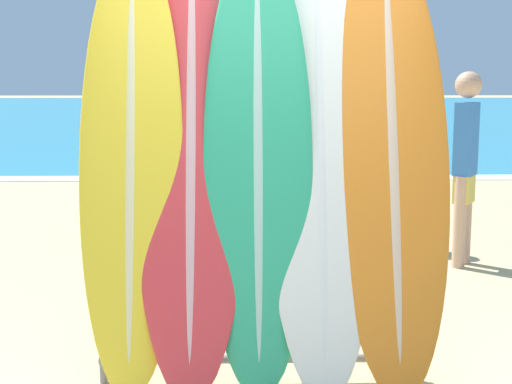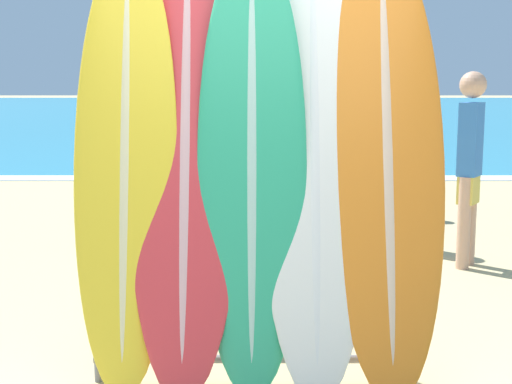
{
  "view_description": "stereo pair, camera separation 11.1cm",
  "coord_description": "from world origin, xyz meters",
  "px_view_note": "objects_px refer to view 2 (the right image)",
  "views": [
    {
      "loc": [
        -0.11,
        -2.86,
        1.52
      ],
      "look_at": [
        -0.01,
        1.41,
        0.86
      ],
      "focal_mm": 50.0,
      "sensor_mm": 36.0,
      "label": 1
    },
    {
      "loc": [
        -0.0,
        -2.86,
        1.52
      ],
      "look_at": [
        -0.01,
        1.41,
        0.86
      ],
      "focal_mm": 50.0,
      "sensor_mm": 36.0,
      "label": 2
    }
  ],
  "objects_px": {
    "surfboard_slot_1": "(188,148)",
    "surfboard_slot_4": "(389,157)",
    "person_far_right": "(210,146)",
    "surfboard_slot_2": "(254,163)",
    "person_mid_beach": "(352,138)",
    "surfboard_rack": "(256,296)",
    "person_near_water": "(472,162)",
    "surfboard_slot_0": "(128,163)",
    "person_far_left": "(368,142)",
    "surfboard_slot_3": "(317,160)"
  },
  "relations": [
    {
      "from": "person_mid_beach",
      "to": "person_far_left",
      "type": "relative_size",
      "value": 1.2
    },
    {
      "from": "surfboard_slot_0",
      "to": "person_near_water",
      "type": "relative_size",
      "value": 1.4
    },
    {
      "from": "surfboard_slot_1",
      "to": "person_near_water",
      "type": "xyz_separation_m",
      "value": [
        2.1,
        2.23,
        -0.32
      ]
    },
    {
      "from": "person_far_left",
      "to": "person_near_water",
      "type": "bearing_deg",
      "value": -89.1
    },
    {
      "from": "person_far_right",
      "to": "surfboard_slot_1",
      "type": "bearing_deg",
      "value": 143.22
    },
    {
      "from": "surfboard_slot_3",
      "to": "surfboard_slot_4",
      "type": "distance_m",
      "value": 0.36
    },
    {
      "from": "surfboard_slot_3",
      "to": "person_mid_beach",
      "type": "bearing_deg",
      "value": 79.41
    },
    {
      "from": "surfboard_rack",
      "to": "person_far_right",
      "type": "relative_size",
      "value": 0.93
    },
    {
      "from": "surfboard_slot_4",
      "to": "person_far_right",
      "type": "distance_m",
      "value": 2.96
    },
    {
      "from": "person_near_water",
      "to": "person_far_left",
      "type": "xyz_separation_m",
      "value": [
        -0.46,
        2.56,
        -0.05
      ]
    },
    {
      "from": "surfboard_rack",
      "to": "person_near_water",
      "type": "relative_size",
      "value": 1.02
    },
    {
      "from": "surfboard_slot_2",
      "to": "person_mid_beach",
      "type": "relative_size",
      "value": 1.24
    },
    {
      "from": "surfboard_slot_0",
      "to": "person_mid_beach",
      "type": "distance_m",
      "value": 3.68
    },
    {
      "from": "surfboard_slot_1",
      "to": "surfboard_slot_4",
      "type": "bearing_deg",
      "value": -0.94
    },
    {
      "from": "surfboard_slot_0",
      "to": "surfboard_slot_1",
      "type": "height_order",
      "value": "surfboard_slot_1"
    },
    {
      "from": "surfboard_slot_2",
      "to": "person_far_left",
      "type": "relative_size",
      "value": 1.49
    },
    {
      "from": "surfboard_slot_1",
      "to": "person_far_left",
      "type": "distance_m",
      "value": 5.08
    },
    {
      "from": "surfboard_slot_1",
      "to": "person_mid_beach",
      "type": "height_order",
      "value": "surfboard_slot_1"
    },
    {
      "from": "surfboard_slot_1",
      "to": "surfboard_slot_3",
      "type": "xyz_separation_m",
      "value": [
        0.65,
        -0.01,
        -0.06
      ]
    },
    {
      "from": "surfboard_slot_1",
      "to": "person_near_water",
      "type": "distance_m",
      "value": 3.08
    },
    {
      "from": "surfboard_rack",
      "to": "surfboard_slot_2",
      "type": "bearing_deg",
      "value": 105.32
    },
    {
      "from": "person_mid_beach",
      "to": "person_far_right",
      "type": "xyz_separation_m",
      "value": [
        -1.33,
        -0.55,
        -0.03
      ]
    },
    {
      "from": "surfboard_slot_0",
      "to": "person_mid_beach",
      "type": "height_order",
      "value": "surfboard_slot_0"
    },
    {
      "from": "surfboard_slot_1",
      "to": "surfboard_slot_4",
      "type": "relative_size",
      "value": 1.04
    },
    {
      "from": "surfboard_slot_2",
      "to": "person_near_water",
      "type": "relative_size",
      "value": 1.4
    },
    {
      "from": "person_near_water",
      "to": "surfboard_slot_2",
      "type": "bearing_deg",
      "value": 174.71
    },
    {
      "from": "surfboard_slot_0",
      "to": "surfboard_slot_4",
      "type": "bearing_deg",
      "value": 1.17
    },
    {
      "from": "surfboard_slot_3",
      "to": "surfboard_slot_4",
      "type": "height_order",
      "value": "surfboard_slot_4"
    },
    {
      "from": "surfboard_slot_2",
      "to": "person_near_water",
      "type": "xyz_separation_m",
      "value": [
        1.77,
        2.28,
        -0.25
      ]
    },
    {
      "from": "surfboard_rack",
      "to": "surfboard_slot_1",
      "type": "height_order",
      "value": "surfboard_slot_1"
    },
    {
      "from": "surfboard_slot_1",
      "to": "surfboard_slot_2",
      "type": "distance_m",
      "value": 0.34
    },
    {
      "from": "surfboard_slot_0",
      "to": "surfboard_slot_3",
      "type": "relative_size",
      "value": 0.99
    },
    {
      "from": "surfboard_slot_0",
      "to": "surfboard_slot_4",
      "type": "relative_size",
      "value": 0.98
    },
    {
      "from": "person_near_water",
      "to": "person_far_left",
      "type": "distance_m",
      "value": 2.61
    },
    {
      "from": "surfboard_slot_1",
      "to": "surfboard_slot_3",
      "type": "relative_size",
      "value": 1.05
    },
    {
      "from": "surfboard_rack",
      "to": "surfboard_slot_4",
      "type": "height_order",
      "value": "surfboard_slot_4"
    },
    {
      "from": "person_near_water",
      "to": "person_mid_beach",
      "type": "relative_size",
      "value": 0.88
    },
    {
      "from": "surfboard_slot_0",
      "to": "surfboard_slot_3",
      "type": "xyz_separation_m",
      "value": [
        0.94,
        0.03,
        0.01
      ]
    },
    {
      "from": "person_mid_beach",
      "to": "surfboard_slot_3",
      "type": "bearing_deg",
      "value": -22.82
    },
    {
      "from": "surfboard_slot_0",
      "to": "surfboard_slot_1",
      "type": "xyz_separation_m",
      "value": [
        0.29,
        0.04,
        0.07
      ]
    },
    {
      "from": "surfboard_slot_1",
      "to": "person_far_left",
      "type": "height_order",
      "value": "surfboard_slot_1"
    },
    {
      "from": "surfboard_slot_3",
      "to": "person_far_right",
      "type": "height_order",
      "value": "surfboard_slot_3"
    },
    {
      "from": "person_near_water",
      "to": "person_far_left",
      "type": "relative_size",
      "value": 1.06
    },
    {
      "from": "person_near_water",
      "to": "surfboard_slot_0",
      "type": "bearing_deg",
      "value": 165.99
    },
    {
      "from": "surfboard_rack",
      "to": "person_mid_beach",
      "type": "relative_size",
      "value": 0.9
    },
    {
      "from": "surfboard_slot_0",
      "to": "surfboard_slot_3",
      "type": "height_order",
      "value": "surfboard_slot_3"
    },
    {
      "from": "surfboard_rack",
      "to": "person_near_water",
      "type": "distance_m",
      "value": 2.93
    },
    {
      "from": "surfboard_slot_0",
      "to": "person_far_left",
      "type": "bearing_deg",
      "value": 68.2
    },
    {
      "from": "person_far_left",
      "to": "surfboard_slot_3",
      "type": "bearing_deg",
      "value": -110.9
    },
    {
      "from": "surfboard_slot_1",
      "to": "person_far_right",
      "type": "bearing_deg",
      "value": 91.42
    }
  ]
}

